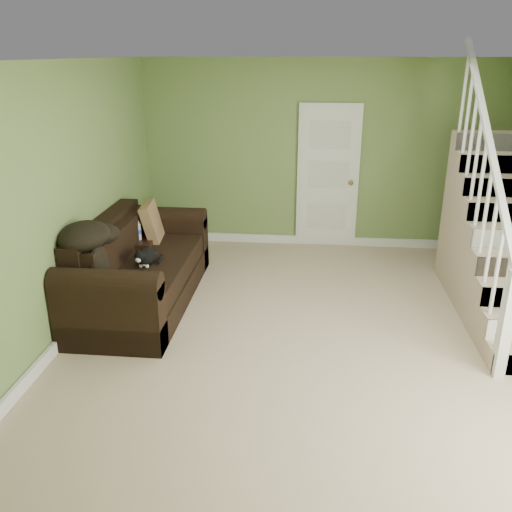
% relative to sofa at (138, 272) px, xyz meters
% --- Properties ---
extents(floor, '(5.00, 5.50, 0.01)m').
position_rel_sofa_xyz_m(floor, '(2.02, -0.56, -0.36)').
color(floor, tan).
rests_on(floor, ground).
extents(ceiling, '(5.00, 5.50, 0.01)m').
position_rel_sofa_xyz_m(ceiling, '(2.02, -0.56, 2.24)').
color(ceiling, white).
rests_on(ceiling, wall_back).
extents(wall_back, '(5.00, 0.04, 2.60)m').
position_rel_sofa_xyz_m(wall_back, '(2.02, 2.19, 0.94)').
color(wall_back, olive).
rests_on(wall_back, floor).
extents(wall_front, '(5.00, 0.04, 2.60)m').
position_rel_sofa_xyz_m(wall_front, '(2.02, -3.31, 0.94)').
color(wall_front, olive).
rests_on(wall_front, floor).
extents(wall_left, '(0.04, 5.50, 2.60)m').
position_rel_sofa_xyz_m(wall_left, '(-0.48, -0.56, 0.94)').
color(wall_left, olive).
rests_on(wall_left, floor).
extents(baseboard_back, '(5.00, 0.04, 0.12)m').
position_rel_sofa_xyz_m(baseboard_back, '(2.02, 2.16, -0.30)').
color(baseboard_back, white).
rests_on(baseboard_back, floor).
extents(baseboard_left, '(0.04, 5.50, 0.12)m').
position_rel_sofa_xyz_m(baseboard_left, '(-0.45, -0.56, -0.30)').
color(baseboard_left, white).
rests_on(baseboard_left, floor).
extents(door, '(0.86, 0.12, 2.02)m').
position_rel_sofa_xyz_m(door, '(2.12, 2.15, 0.64)').
color(door, white).
rests_on(door, floor).
extents(staircase, '(1.00, 2.51, 2.82)m').
position_rel_sofa_xyz_m(staircase, '(4.02, 0.41, 0.28)').
color(staircase, tan).
rests_on(staircase, floor).
extents(sofa, '(1.04, 2.40, 0.95)m').
position_rel_sofa_xyz_m(sofa, '(0.00, 0.00, 0.00)').
color(sofa, black).
rests_on(sofa, floor).
extents(side_table, '(0.49, 0.49, 0.80)m').
position_rel_sofa_xyz_m(side_table, '(-0.19, 0.50, -0.07)').
color(side_table, black).
rests_on(side_table, floor).
extents(cat, '(0.23, 0.49, 0.24)m').
position_rel_sofa_xyz_m(cat, '(0.17, -0.17, 0.24)').
color(cat, black).
rests_on(cat, sofa).
extents(banana, '(0.13, 0.17, 0.05)m').
position_rel_sofa_xyz_m(banana, '(0.09, -0.17, 0.18)').
color(banana, gold).
rests_on(banana, sofa).
extents(throw_pillow, '(0.28, 0.50, 0.49)m').
position_rel_sofa_xyz_m(throw_pillow, '(-0.02, 0.70, 0.36)').
color(throw_pillow, brown).
rests_on(throw_pillow, sofa).
extents(throw_blanket, '(0.66, 0.76, 0.26)m').
position_rel_sofa_xyz_m(throw_blanket, '(-0.30, -0.63, 0.62)').
color(throw_blanket, black).
rests_on(throw_blanket, sofa).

